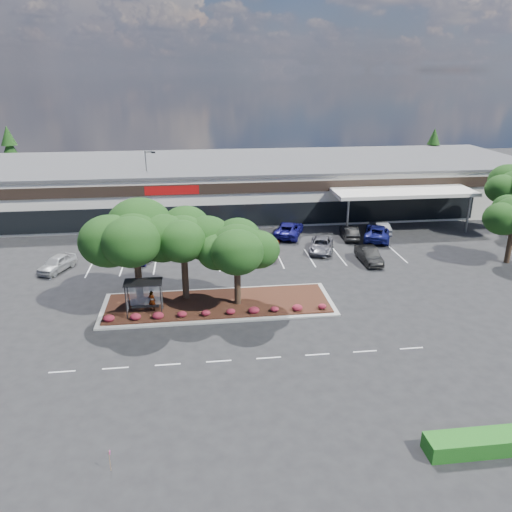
{
  "coord_description": "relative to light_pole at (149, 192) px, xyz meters",
  "views": [
    {
      "loc": [
        -3.41,
        -31.38,
        17.32
      ],
      "look_at": [
        1.44,
        7.77,
        2.6
      ],
      "focal_mm": 35.0,
      "sensor_mm": 36.0,
      "label": 1
    }
  ],
  "objects": [
    {
      "name": "bus_shelter",
      "position": [
        1.39,
        -25.06,
        -1.47
      ],
      "size": [
        2.75,
        1.55,
        2.59
      ],
      "color": "black",
      "rests_on": "landscape_island"
    },
    {
      "name": "car_3",
      "position": [
        7.45,
        -12.21,
        -2.99
      ],
      "size": [
        2.99,
        4.97,
        1.58
      ],
      "primitive_type": "imported",
      "rotation": [
        0.0,
        0.0,
        -0.26
      ],
      "color": "maroon",
      "rests_on": "ground"
    },
    {
      "name": "car_10",
      "position": [
        0.97,
        -8.74,
        -2.96
      ],
      "size": [
        2.82,
        5.84,
        1.64
      ],
      "primitive_type": "imported",
      "rotation": [
        0.0,
        0.0,
        3.05
      ],
      "color": "silver",
      "rests_on": "ground"
    },
    {
      "name": "car_15",
      "position": [
        22.02,
        -9.12,
        -3.07
      ],
      "size": [
        1.98,
        4.44,
        1.42
      ],
      "primitive_type": "imported",
      "rotation": [
        0.0,
        0.0,
        3.03
      ],
      "color": "black",
      "rests_on": "ground"
    },
    {
      "name": "hedge_south_east",
      "position": [
        18.89,
        -41.51,
        -3.33
      ],
      "size": [
        6.0,
        1.3,
        0.9
      ],
      "primitive_type": "cube",
      "color": "#0F5411",
      "rests_on": "ground"
    },
    {
      "name": "conifer_north_east",
      "position": [
        42.89,
        15.99,
        0.72
      ],
      "size": [
        3.96,
        3.96,
        9.0
      ],
      "primitive_type": "cone",
      "color": "#17330D",
      "rests_on": "ground"
    },
    {
      "name": "survey_stake",
      "position": [
        1.07,
        -40.63,
        -3.06
      ],
      "size": [
        0.07,
        0.14,
        1.13
      ],
      "color": "#A07753",
      "rests_on": "ground"
    },
    {
      "name": "island_tree_east",
      "position": [
        8.39,
        -24.31,
        -0.27
      ],
      "size": [
        5.8,
        5.8,
        6.5
      ],
      "primitive_type": null,
      "color": "#17330D",
      "rests_on": "landscape_island"
    },
    {
      "name": "ground",
      "position": [
        8.89,
        -28.01,
        -3.78
      ],
      "size": [
        160.0,
        160.0,
        0.0
      ],
      "primitive_type": "plane",
      "color": "black",
      "rests_on": "ground"
    },
    {
      "name": "car_2",
      "position": [
        0.28,
        -13.36,
        -3.1
      ],
      "size": [
        3.04,
        4.32,
        1.37
      ],
      "primitive_type": "imported",
      "rotation": [
        0.0,
        0.0,
        -0.4
      ],
      "color": "navy",
      "rests_on": "ground"
    },
    {
      "name": "car_9",
      "position": [
        -5.24,
        -8.02,
        -3.1
      ],
      "size": [
        2.35,
        4.22,
        1.36
      ],
      "primitive_type": "imported",
      "rotation": [
        0.0,
        0.0,
        2.95
      ],
      "color": "navy",
      "rests_on": "ground"
    },
    {
      "name": "tree_east_far",
      "position": [
        39.89,
        -10.01,
        0.03
      ],
      "size": [
        6.4,
        6.4,
        7.62
      ],
      "primitive_type": null,
      "color": "#17330D",
      "rests_on": "ground"
    },
    {
      "name": "car_1",
      "position": [
        0.46,
        -12.02,
        -3.02
      ],
      "size": [
        2.69,
        4.74,
        1.52
      ],
      "primitive_type": "imported",
      "rotation": [
        0.0,
        0.0,
        -0.21
      ],
      "color": "#56575E",
      "rests_on": "ground"
    },
    {
      "name": "landscape_island",
      "position": [
        6.89,
        -24.01,
        -3.65
      ],
      "size": [
        18.0,
        6.0,
        0.26
      ],
      "color": "#9E9E99",
      "rests_on": "ground"
    },
    {
      "name": "car_11",
      "position": [
        3.42,
        -8.27,
        -3.03
      ],
      "size": [
        3.27,
        4.82,
        1.5
      ],
      "primitive_type": "imported",
      "rotation": [
        0.0,
        0.0,
        2.73
      ],
      "color": "#A5A8AF",
      "rests_on": "ground"
    },
    {
      "name": "car_13",
      "position": [
        10.45,
        -7.92,
        -3.09
      ],
      "size": [
        2.4,
        4.31,
        1.39
      ],
      "primitive_type": "imported",
      "rotation": [
        0.0,
        0.0,
        3.34
      ],
      "color": "navy",
      "rests_on": "ground"
    },
    {
      "name": "car_7",
      "position": [
        21.7,
        -16.37,
        -3.05
      ],
      "size": [
        1.6,
        4.43,
        1.45
      ],
      "primitive_type": "imported",
      "rotation": [
        0.0,
        0.0,
        0.01
      ],
      "color": "black",
      "rests_on": "ground"
    },
    {
      "name": "car_12",
      "position": [
        5.63,
        -8.91,
        -3.08
      ],
      "size": [
        2.51,
        4.35,
        1.39
      ],
      "primitive_type": "imported",
      "rotation": [
        0.0,
        0.0,
        3.37
      ],
      "color": "navy",
      "rests_on": "ground"
    },
    {
      "name": "car_6",
      "position": [
        17.92,
        -12.8,
        -3.11
      ],
      "size": [
        3.63,
        5.28,
        1.34
      ],
      "primitive_type": "imported",
      "rotation": [
        0.0,
        0.0,
        -0.32
      ],
      "color": "slate",
      "rests_on": "ground"
    },
    {
      "name": "car_5",
      "position": [
        12.18,
        -13.34,
        -3.08
      ],
      "size": [
        3.53,
        5.43,
        1.39
      ],
      "primitive_type": "imported",
      "rotation": [
        0.0,
        0.0,
        -0.26
      ],
      "color": "#790F02",
      "rests_on": "ground"
    },
    {
      "name": "person_waiting",
      "position": [
        1.87,
        -24.68,
        -2.74
      ],
      "size": [
        0.67,
        0.56,
        1.55
      ],
      "primitive_type": "imported",
      "rotation": [
        0.0,
        0.0,
        2.75
      ],
      "color": "#594C47",
      "rests_on": "landscape_island"
    },
    {
      "name": "car_14",
      "position": [
        15.59,
        -7.46,
        -3.0
      ],
      "size": [
        4.44,
        6.18,
        1.56
      ],
      "primitive_type": "imported",
      "rotation": [
        0.0,
        0.0,
        2.77
      ],
      "color": "navy",
      "rests_on": "ground"
    },
    {
      "name": "tree_east_near",
      "position": [
        34.89,
        -18.01,
        -0.52
      ],
      "size": [
        5.6,
        5.6,
        6.51
      ],
      "primitive_type": null,
      "color": "#17330D",
      "rests_on": "ground"
    },
    {
      "name": "car_4",
      "position": [
        12.07,
        -13.17,
        -3.03
      ],
      "size": [
        2.02,
        4.51,
        1.51
      ],
      "primitive_type": "imported",
      "rotation": [
        0.0,
        0.0,
        -0.05
      ],
      "color": "maroon",
      "rests_on": "ground"
    },
    {
      "name": "car_17",
      "position": [
        25.99,
        -7.78,
        -3.08
      ],
      "size": [
        1.77,
        4.37,
        1.41
      ],
      "primitive_type": "imported",
      "rotation": [
        0.0,
        0.0,
        3.07
      ],
      "color": "#525359",
      "rests_on": "ground"
    },
    {
      "name": "lane_markings",
      "position": [
        8.75,
        -17.59,
        -3.77
      ],
      "size": [
        33.12,
        20.06,
        0.01
      ],
      "color": "silver",
      "rests_on": "ground"
    },
    {
      "name": "retail_store",
      "position": [
        8.95,
        5.9,
        -0.63
      ],
      "size": [
        80.4,
        25.2,
        6.25
      ],
      "color": "silver",
      "rests_on": "ground"
    },
    {
      "name": "shrub_row",
      "position": [
        6.89,
        -26.11,
        -3.27
      ],
      "size": [
        17.0,
        0.8,
        0.5
      ],
      "primitive_type": null,
      "color": "maroon",
      "rests_on": "landscape_island"
    },
    {
      "name": "conifer_north_west",
      "position": [
        -21.11,
        17.99,
        1.22
      ],
      "size": [
        4.4,
        4.4,
        10.0
      ],
      "primitive_type": "cone",
      "color": "#17330D",
      "rests_on": "ground"
    },
    {
      "name": "island_tree_mid",
      "position": [
        4.39,
        -22.81,
        0.14
      ],
      "size": [
        6.6,
        6.6,
        7.32
      ],
      "primitive_type": null,
      "color": "#17330D",
      "rests_on": "landscape_island"
    },
    {
      "name": "island_tree_west",
      "position": [
        0.89,
        -23.51,
        0.43
      ],
      "size": [
        7.2,
        7.2,
        7.89
      ],
      "primitive_type": null,
      "color": "#17330D",
      "rests_on": "landscape_island"
    },
    {
      "name": "car_0",
      "position": [
        -7.43,
        -14.88,
        -3.06
      ],
      "size": [
        3.28,
        4.54,
        1.44
      ],
      "primitive_type": "imported",
      "rotation": [
        0.0,
        0.0,
        -0.42
      ],
      "color": "#B1B1B1",
      "rests_on": "ground"
    },
    {
      "name": "car_16",
      "position": [
        24.96,
        -9.74,
        -2.98
      ],
      "size": [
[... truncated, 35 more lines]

